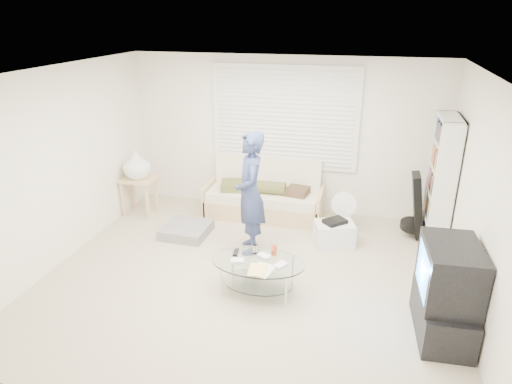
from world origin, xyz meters
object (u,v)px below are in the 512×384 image
(bookshelf, at_px, (440,182))
(tv_unit, at_px, (446,292))
(coffee_table, at_px, (258,267))
(futon_sofa, at_px, (264,198))

(bookshelf, xyz_separation_m, tv_unit, (-0.13, -2.14, -0.42))
(tv_unit, distance_m, coffee_table, 2.03)
(coffee_table, bearing_deg, futon_sofa, 101.35)
(bookshelf, bearing_deg, coffee_table, -138.69)
(bookshelf, bearing_deg, tv_unit, -93.35)
(futon_sofa, distance_m, tv_unit, 3.43)
(futon_sofa, height_order, bookshelf, bookshelf)
(futon_sofa, relative_size, bookshelf, 1.02)
(bookshelf, relative_size, coffee_table, 1.66)
(bookshelf, xyz_separation_m, coffee_table, (-2.13, -1.87, -0.58))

